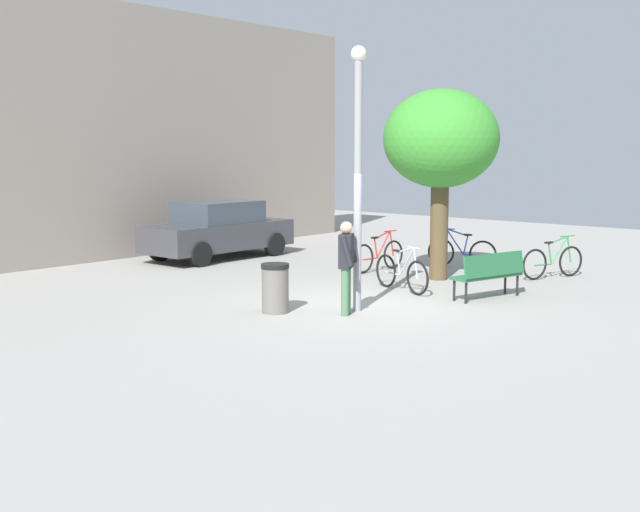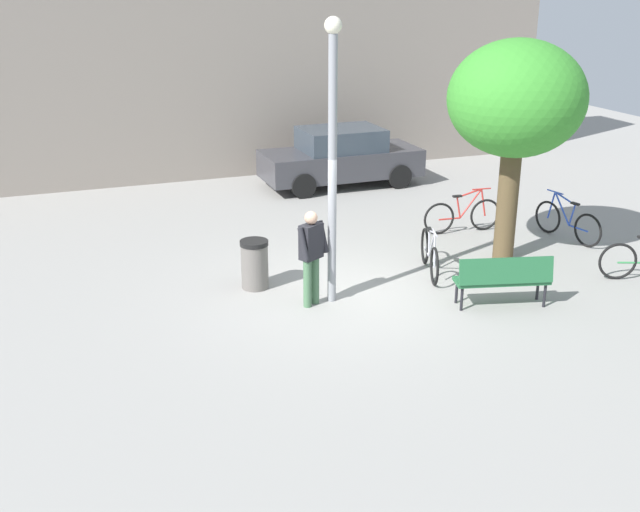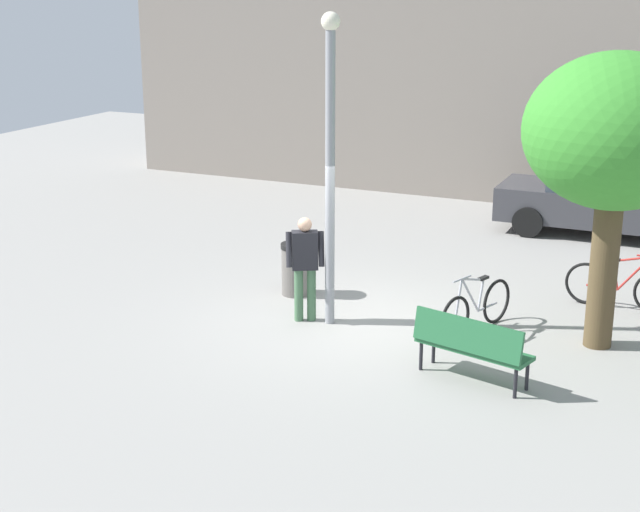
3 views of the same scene
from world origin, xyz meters
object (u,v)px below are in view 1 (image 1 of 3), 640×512
lamppost (358,164)px  trash_bin (275,288)px  person_by_lamppost (346,261)px  park_bench (490,272)px  bicycle_red (379,255)px  plaza_tree (441,141)px  parked_car_charcoal (218,230)px  bicycle_green (553,262)px  bicycle_blue (461,252)px  bicycle_silver (402,273)px

lamppost → trash_bin: lamppost is taller
person_by_lamppost → park_bench: (3.00, -1.21, -0.42)m
bicycle_red → lamppost: bearing=-148.2°
bicycle_red → park_bench: bearing=-110.9°
lamppost → plaza_tree: (3.96, 0.77, 0.44)m
parked_car_charcoal → bicycle_green: bearing=-71.4°
person_by_lamppost → bicycle_blue: person_by_lamppost is taller
park_bench → bicycle_silver: (-0.42, 1.81, -0.16)m
bicycle_red → bicycle_green: size_ratio=1.06×
park_bench → bicycle_blue: (3.28, 2.58, -0.16)m
bicycle_blue → bicycle_silver: bearing=-168.2°
bicycle_blue → trash_bin: size_ratio=2.00×
lamppost → bicycle_blue: size_ratio=2.64×
lamppost → bicycle_blue: (5.88, 1.31, -2.29)m
park_bench → bicycle_green: bearing=2.4°
bicycle_blue → person_by_lamppost: bearing=-167.7°
bicycle_silver → bicycle_green: (3.64, -1.67, 0.00)m
plaza_tree → bicycle_red: (0.09, 1.74, -2.73)m
plaza_tree → trash_bin: (-5.05, 0.26, -2.67)m
person_by_lamppost → park_bench: bearing=-21.9°
bicycle_red → bicycle_blue: bearing=-33.2°
park_bench → bicycle_red: bicycle_red is taller
bicycle_green → trash_bin: bearing=162.6°
bicycle_blue → bicycle_green: size_ratio=1.05×
person_by_lamppost → park_bench: person_by_lamppost is taller
bicycle_blue → parked_car_charcoal: (-2.85, 5.84, 0.39)m
bicycle_red → bicycle_green: same height
plaza_tree → bicycle_silver: (-1.78, -0.23, -2.73)m
park_bench → bicycle_silver: bicycle_silver is taller
parked_car_charcoal → trash_bin: size_ratio=4.71×
person_by_lamppost → bicycle_blue: (6.28, 1.37, -0.58)m
park_bench → bicycle_red: size_ratio=0.92×
bicycle_blue → bicycle_red: size_ratio=0.99×
lamppost → trash_bin: (-1.08, 1.03, -2.22)m
bicycle_red → trash_bin: (-5.13, -1.49, 0.07)m
lamppost → trash_bin: 2.68m
bicycle_red → bicycle_silver: size_ratio=1.05×
bicycle_silver → bicycle_green: bearing=-24.7°
bicycle_blue → bicycle_silver: (-3.70, -0.77, 0.00)m
person_by_lamppost → plaza_tree: 4.93m
person_by_lamppost → bicycle_silver: bearing=13.2°
parked_car_charcoal → bicycle_red: bearing=-77.6°
bicycle_green → park_bench: bearing=-177.6°
parked_car_charcoal → trash_bin: bearing=-123.9°
person_by_lamppost → trash_bin: (-0.69, 1.09, -0.51)m
lamppost → bicycle_red: lamppost is taller
plaza_tree → bicycle_blue: 3.38m
lamppost → bicycle_silver: size_ratio=2.73×
bicycle_red → bicycle_green: (1.78, -3.64, 0.00)m
lamppost → bicycle_red: bearing=31.8°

